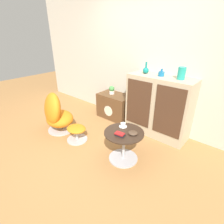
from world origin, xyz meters
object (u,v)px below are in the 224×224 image
Objects in this scene: potted_plant at (112,90)px; teacup at (123,125)px; book_stack at (120,134)px; vase_inner_right at (182,73)px; bowl at (133,133)px; ottoman at (76,131)px; coffee_table at (124,143)px; vase_leftmost at (146,70)px; sideboard at (158,106)px; egg_chair at (56,114)px; vase_inner_left at (161,74)px; tv_console at (115,106)px.

potted_plant reaches higher than teacup.
vase_inner_right is at bearing 74.50° from book_stack.
bowl is (-0.20, -0.98, -0.71)m from vase_inner_right.
coffee_table is (0.95, 0.14, 0.10)m from ottoman.
vase_inner_right is at bearing 64.14° from teacup.
potted_plant is at bearing 179.52° from vase_leftmost.
sideboard is at bearing 82.28° from teacup.
bowl is at bearing 7.34° from egg_chair.
book_stack is (0.32, -1.14, -0.67)m from vase_leftmost.
egg_chair is at bearing -168.46° from teacup.
vase_leftmost is at bearing 179.31° from sideboard.
vase_inner_left is 0.34m from vase_inner_right.
vase_inner_right is (1.36, -0.01, 0.95)m from tv_console.
sideboard is at bearing 90.05° from book_stack.
ottoman is 1.88× the size of vase_inner_right.
coffee_table is at bearing -44.97° from tv_console.
vase_leftmost is at bearing 61.08° from ottoman.
teacup is at bearing 11.54° from egg_chair.
vase_inner_right is 1.60× the size of teacup.
teacup is at bearing -42.02° from potted_plant.
teacup is (0.84, 0.26, 0.32)m from ottoman.
egg_chair is at bearing -135.06° from vase_leftmost.
egg_chair reaches higher than book_stack.
tv_console is (-1.05, 0.01, -0.29)m from sideboard.
potted_plant is (-1.12, 0.01, -0.53)m from vase_inner_left.
egg_chair reaches higher than bowl.
teacup is 0.90× the size of bowl.
vase_leftmost reaches higher than coffee_table.
tv_console is 3.65× the size of vase_leftmost.
teacup is (-0.12, -0.90, -0.05)m from sideboard.
coffee_table is (1.03, -1.03, 0.02)m from tv_console.
sideboard is 1.42× the size of egg_chair.
vase_leftmost is 1.43× the size of book_stack.
sideboard is 0.60m from vase_inner_left.
teacup reaches higher than book_stack.
tv_console is at bearing 179.66° from vase_inner_left.
vase_inner_right is (0.33, 1.03, 0.93)m from coffee_table.
vase_leftmost is 1.04× the size of vase_inner_right.
egg_chair is 1.43m from teacup.
ottoman is 2.58× the size of book_stack.
bowl is at bearing -17.66° from teacup.
sideboard is at bearing -0.55° from tv_console.
vase_leftmost reaches higher than book_stack.
vase_leftmost reaches higher than vase_inner_right.
book_stack is 0.19m from bowl.
vase_inner_right is 1.23m from teacup.
vase_inner_right is at bearing 0.00° from vase_leftmost.
vase_leftmost is at bearing -0.48° from potted_plant.
coffee_table is at bearing 6.33° from egg_chair.
ottoman is at bearing -86.14° from tv_console.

